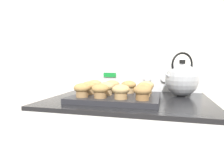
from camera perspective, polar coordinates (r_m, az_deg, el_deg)
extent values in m
cube|color=white|center=(1.30, 7.60, 10.46)|extent=(8.00, 0.05, 2.40)
cube|color=black|center=(0.99, 4.92, -4.44)|extent=(0.76, 0.61, 0.02)
cube|color=white|center=(1.25, 7.17, 1.96)|extent=(0.74, 0.05, 0.17)
cube|color=green|center=(1.25, -0.64, 2.62)|extent=(0.08, 0.01, 0.03)
cylinder|color=white|center=(1.20, 10.14, 1.77)|extent=(0.04, 0.02, 0.04)
cylinder|color=white|center=(1.20, 14.86, 1.64)|extent=(0.04, 0.02, 0.04)
cylinder|color=white|center=(1.20, 19.57, 1.51)|extent=(0.04, 0.02, 0.04)
cube|color=#28282D|center=(0.93, 1.12, -3.86)|extent=(0.40, 0.31, 0.02)
cylinder|color=#A37A4C|center=(0.88, -8.51, -2.63)|extent=(0.05, 0.05, 0.03)
ellipsoid|color=tan|center=(0.88, -8.53, -1.11)|extent=(0.07, 0.07, 0.04)
cylinder|color=#A37A4C|center=(0.85, -3.36, -2.90)|extent=(0.05, 0.05, 0.03)
ellipsoid|color=tan|center=(0.85, -3.37, -1.32)|extent=(0.07, 0.07, 0.04)
cylinder|color=tan|center=(0.83, 2.54, -3.18)|extent=(0.05, 0.05, 0.03)
ellipsoid|color=tan|center=(0.82, 2.55, -1.55)|extent=(0.07, 0.07, 0.04)
cylinder|color=olive|center=(0.81, 8.63, -3.41)|extent=(0.05, 0.05, 0.03)
ellipsoid|color=#B2844C|center=(0.81, 8.65, -1.75)|extent=(0.07, 0.07, 0.04)
cylinder|color=tan|center=(0.96, -6.50, -1.88)|extent=(0.05, 0.05, 0.03)
ellipsoid|color=tan|center=(0.96, -6.52, -0.48)|extent=(0.07, 0.07, 0.04)
cylinder|color=tan|center=(0.93, -1.58, -2.10)|extent=(0.05, 0.05, 0.03)
ellipsoid|color=tan|center=(0.93, -1.58, -0.66)|extent=(0.07, 0.07, 0.04)
cylinder|color=tan|center=(0.90, 9.24, -2.46)|extent=(0.05, 0.05, 0.03)
ellipsoid|color=tan|center=(0.90, 9.27, -0.97)|extent=(0.07, 0.07, 0.04)
cylinder|color=olive|center=(1.04, -5.01, -1.25)|extent=(0.05, 0.05, 0.03)
ellipsoid|color=tan|center=(1.04, -5.02, 0.04)|extent=(0.07, 0.07, 0.04)
cylinder|color=tan|center=(1.02, 0.05, -1.40)|extent=(0.05, 0.05, 0.03)
ellipsoid|color=tan|center=(1.02, 0.05, -0.08)|extent=(0.07, 0.07, 0.04)
cylinder|color=tan|center=(1.00, 4.78, -1.59)|extent=(0.05, 0.05, 0.03)
ellipsoid|color=tan|center=(1.00, 4.79, -0.24)|extent=(0.07, 0.07, 0.04)
cylinder|color=#A37A4C|center=(0.99, 9.77, -1.71)|extent=(0.05, 0.05, 0.03)
ellipsoid|color=tan|center=(0.99, 9.79, -0.35)|extent=(0.07, 0.07, 0.04)
sphere|color=#ADAFB5|center=(1.08, 19.29, 1.07)|extent=(0.17, 0.17, 0.17)
cylinder|color=black|center=(1.08, 19.46, 5.99)|extent=(0.03, 0.03, 0.02)
cone|color=#ADAFB5|center=(1.04, 15.93, 2.12)|extent=(0.08, 0.07, 0.06)
torus|color=black|center=(1.08, 19.43, 5.24)|extent=(0.11, 0.08, 0.13)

